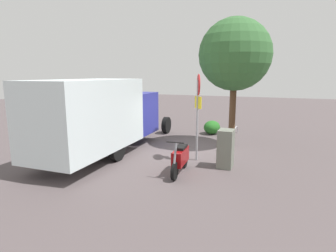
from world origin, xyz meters
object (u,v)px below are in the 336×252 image
at_px(street_tree, 235,55).
at_px(utility_cabinet, 226,149).
at_px(motorcycle, 180,158).
at_px(stop_sign, 198,104).
at_px(bike_rack_hoop, 236,134).
at_px(box_truck_near, 102,114).

distance_m(street_tree, utility_cabinet, 4.61).
bearing_deg(street_tree, utility_cabinet, 5.07).
distance_m(motorcycle, utility_cabinet, 1.70).
relative_size(stop_sign, bike_rack_hoop, 3.78).
bearing_deg(utility_cabinet, stop_sign, -110.39).
height_order(street_tree, utility_cabinet, street_tree).
relative_size(motorcycle, stop_sign, 0.56).
distance_m(box_truck_near, utility_cabinet, 4.98).
distance_m(stop_sign, bike_rack_hoop, 5.82).
bearing_deg(street_tree, box_truck_near, -53.76).
distance_m(box_truck_near, bike_rack_hoop, 7.67).
relative_size(street_tree, bike_rack_hoop, 6.59).
xyz_separation_m(box_truck_near, utility_cabinet, (-0.23, 4.88, -0.99)).
bearing_deg(stop_sign, bike_rack_hoop, 172.32).
bearing_deg(motorcycle, stop_sign, 171.11).
height_order(box_truck_near, motorcycle, box_truck_near).
xyz_separation_m(stop_sign, bike_rack_hoop, (-5.36, 0.72, -2.14)).
relative_size(utility_cabinet, bike_rack_hoop, 1.57).
distance_m(motorcycle, bike_rack_hoop, 6.97).
xyz_separation_m(utility_cabinet, bike_rack_hoop, (-5.79, -0.42, -0.67)).
xyz_separation_m(stop_sign, utility_cabinet, (0.42, 1.14, -1.47)).
distance_m(motorcycle, street_tree, 5.60).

